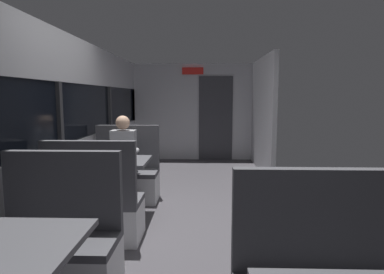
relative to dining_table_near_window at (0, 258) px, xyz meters
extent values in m
cube|color=#423F44|center=(0.89, 2.09, -0.65)|extent=(3.30, 9.20, 0.02)
cube|color=#B2B2B7|center=(-0.56, 2.09, -0.16)|extent=(0.08, 8.40, 0.95)
cube|color=#B2B2B7|center=(-0.56, 2.09, 1.36)|extent=(0.08, 8.40, 0.60)
cube|color=black|center=(-0.57, 2.09, 0.69)|extent=(0.03, 8.40, 0.75)
cube|color=#2D2D30|center=(-0.54, 2.09, 0.69)|extent=(0.06, 0.08, 0.75)
cube|color=#2D2D30|center=(-0.54, 4.19, 0.69)|extent=(0.06, 0.08, 0.75)
cube|color=#2D2D30|center=(-0.54, 6.29, 0.69)|extent=(0.06, 0.08, 0.75)
cube|color=#B2B2B7|center=(0.89, 6.29, 0.51)|extent=(2.90, 0.08, 2.30)
cube|color=#333338|center=(1.44, 6.24, 0.36)|extent=(0.80, 0.04, 2.00)
cube|color=red|center=(0.89, 6.23, 1.48)|extent=(0.50, 0.03, 0.16)
cube|color=#B2B2B7|center=(2.34, 5.09, 0.51)|extent=(0.08, 2.40, 2.30)
cube|color=silver|center=(0.00, 0.66, -0.44)|extent=(0.95, 0.50, 0.39)
cube|color=#47474C|center=(0.00, 0.66, -0.22)|extent=(0.95, 0.50, 0.06)
cube|color=#47474C|center=(0.00, 0.87, 0.14)|extent=(0.95, 0.08, 0.65)
cylinder|color=#9E9EA3|center=(0.00, 2.34, -0.29)|extent=(0.10, 0.10, 0.70)
cube|color=#4C4C51|center=(0.00, 2.34, 0.08)|extent=(0.90, 0.70, 0.04)
cube|color=silver|center=(0.00, 1.68, -0.44)|extent=(0.95, 0.50, 0.39)
cube|color=#47474C|center=(0.00, 1.68, -0.22)|extent=(0.95, 0.50, 0.06)
cube|color=#47474C|center=(0.00, 1.47, 0.14)|extent=(0.95, 0.08, 0.65)
cube|color=silver|center=(0.00, 3.00, -0.44)|extent=(0.95, 0.50, 0.39)
cube|color=#47474C|center=(0.00, 3.00, -0.22)|extent=(0.95, 0.50, 0.06)
cube|color=#47474C|center=(0.00, 3.21, 0.14)|extent=(0.95, 0.08, 0.65)
cube|color=#47474C|center=(1.79, 0.27, 0.14)|extent=(0.95, 0.08, 0.65)
cube|color=#26262D|center=(0.00, 3.00, -0.41)|extent=(0.30, 0.36, 0.45)
cube|color=#99999E|center=(0.00, 2.95, 0.11)|extent=(0.34, 0.22, 0.60)
sphere|color=tan|center=(0.00, 2.93, 0.52)|extent=(0.20, 0.20, 0.20)
cylinder|color=#99999E|center=(-0.20, 2.77, 0.13)|extent=(0.07, 0.28, 0.07)
cylinder|color=#99999E|center=(0.20, 2.77, 0.13)|extent=(0.07, 0.28, 0.07)
camera|label=1|loc=(1.13, -1.72, 0.90)|focal=31.06mm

